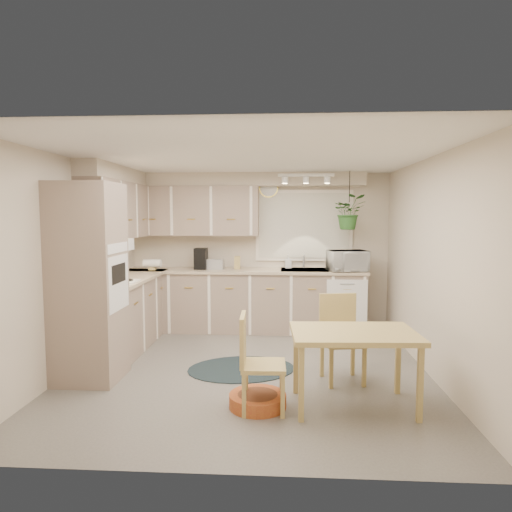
# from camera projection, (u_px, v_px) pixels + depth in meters

# --- Properties ---
(floor) EXTENTS (4.20, 4.20, 0.00)m
(floor) POSITION_uv_depth(u_px,v_px,m) (249.00, 370.00, 5.19)
(floor) COLOR slate
(floor) RESTS_ON ground
(ceiling) EXTENTS (4.20, 4.20, 0.00)m
(ceiling) POSITION_uv_depth(u_px,v_px,m) (249.00, 157.00, 4.98)
(ceiling) COLOR white
(ceiling) RESTS_ON wall_back
(wall_back) EXTENTS (4.00, 0.04, 2.40)m
(wall_back) POSITION_uv_depth(u_px,v_px,m) (259.00, 251.00, 7.17)
(wall_back) COLOR beige
(wall_back) RESTS_ON floor
(wall_front) EXTENTS (4.00, 0.04, 2.40)m
(wall_front) POSITION_uv_depth(u_px,v_px,m) (224.00, 301.00, 3.00)
(wall_front) COLOR beige
(wall_front) RESTS_ON floor
(wall_left) EXTENTS (0.04, 4.20, 2.40)m
(wall_left) POSITION_uv_depth(u_px,v_px,m) (74.00, 264.00, 5.21)
(wall_left) COLOR beige
(wall_left) RESTS_ON floor
(wall_right) EXTENTS (0.04, 4.20, 2.40)m
(wall_right) POSITION_uv_depth(u_px,v_px,m) (432.00, 267.00, 4.96)
(wall_right) COLOR beige
(wall_right) RESTS_ON floor
(base_cab_left) EXTENTS (0.60, 1.85, 0.90)m
(base_cab_left) POSITION_uv_depth(u_px,v_px,m) (128.00, 313.00, 6.12)
(base_cab_left) COLOR gray
(base_cab_left) RESTS_ON floor
(base_cab_back) EXTENTS (3.60, 0.60, 0.90)m
(base_cab_back) POSITION_uv_depth(u_px,v_px,m) (245.00, 301.00, 6.95)
(base_cab_back) COLOR gray
(base_cab_back) RESTS_ON floor
(counter_left) EXTENTS (0.64, 1.89, 0.04)m
(counter_left) POSITION_uv_depth(u_px,v_px,m) (128.00, 278.00, 6.08)
(counter_left) COLOR tan
(counter_left) RESTS_ON base_cab_left
(counter_back) EXTENTS (3.64, 0.64, 0.04)m
(counter_back) POSITION_uv_depth(u_px,v_px,m) (245.00, 271.00, 6.90)
(counter_back) COLOR tan
(counter_back) RESTS_ON base_cab_back
(oven_stack) EXTENTS (0.65, 0.65, 2.10)m
(oven_stack) POSITION_uv_depth(u_px,v_px,m) (89.00, 283.00, 4.83)
(oven_stack) COLOR gray
(oven_stack) RESTS_ON floor
(wall_oven_face) EXTENTS (0.02, 0.56, 0.58)m
(wall_oven_face) POSITION_uv_depth(u_px,v_px,m) (118.00, 283.00, 4.81)
(wall_oven_face) COLOR white
(wall_oven_face) RESTS_ON oven_stack
(upper_cab_left) EXTENTS (0.35, 2.00, 0.75)m
(upper_cab_left) POSITION_uv_depth(u_px,v_px,m) (119.00, 210.00, 6.13)
(upper_cab_left) COLOR gray
(upper_cab_left) RESTS_ON wall_left
(upper_cab_back) EXTENTS (2.00, 0.35, 0.75)m
(upper_cab_back) POSITION_uv_depth(u_px,v_px,m) (193.00, 211.00, 7.00)
(upper_cab_back) COLOR gray
(upper_cab_back) RESTS_ON wall_back
(soffit_left) EXTENTS (0.30, 2.00, 0.20)m
(soffit_left) POSITION_uv_depth(u_px,v_px,m) (117.00, 175.00, 6.09)
(soffit_left) COLOR beige
(soffit_left) RESTS_ON wall_left
(soffit_back) EXTENTS (3.60, 0.30, 0.20)m
(soffit_back) POSITION_uv_depth(u_px,v_px,m) (245.00, 180.00, 6.94)
(soffit_back) COLOR beige
(soffit_back) RESTS_ON wall_back
(cooktop) EXTENTS (0.52, 0.58, 0.02)m
(cooktop) POSITION_uv_depth(u_px,v_px,m) (112.00, 283.00, 5.51)
(cooktop) COLOR white
(cooktop) RESTS_ON counter_left
(range_hood) EXTENTS (0.40, 0.60, 0.14)m
(range_hood) POSITION_uv_depth(u_px,v_px,m) (110.00, 245.00, 5.47)
(range_hood) COLOR white
(range_hood) RESTS_ON upper_cab_left
(window_blinds) EXTENTS (1.40, 0.02, 1.00)m
(window_blinds) POSITION_uv_depth(u_px,v_px,m) (304.00, 226.00, 7.06)
(window_blinds) COLOR silver
(window_blinds) RESTS_ON wall_back
(window_frame) EXTENTS (1.50, 0.02, 1.10)m
(window_frame) POSITION_uv_depth(u_px,v_px,m) (304.00, 226.00, 7.07)
(window_frame) COLOR white
(window_frame) RESTS_ON wall_back
(sink) EXTENTS (0.70, 0.48, 0.10)m
(sink) POSITION_uv_depth(u_px,v_px,m) (304.00, 273.00, 6.86)
(sink) COLOR #ADAFB5
(sink) RESTS_ON counter_back
(dishwasher_front) EXTENTS (0.58, 0.02, 0.83)m
(dishwasher_front) POSITION_uv_depth(u_px,v_px,m) (347.00, 308.00, 6.56)
(dishwasher_front) COLOR white
(dishwasher_front) RESTS_ON base_cab_back
(track_light_bar) EXTENTS (0.80, 0.04, 0.04)m
(track_light_bar) POSITION_uv_depth(u_px,v_px,m) (306.00, 175.00, 6.48)
(track_light_bar) COLOR white
(track_light_bar) RESTS_ON ceiling
(wall_clock) EXTENTS (0.30, 0.03, 0.30)m
(wall_clock) POSITION_uv_depth(u_px,v_px,m) (269.00, 188.00, 7.05)
(wall_clock) COLOR gold
(wall_clock) RESTS_ON wall_back
(dining_table) EXTENTS (1.16, 0.80, 0.71)m
(dining_table) POSITION_uv_depth(u_px,v_px,m) (353.00, 369.00, 4.18)
(dining_table) COLOR tan
(dining_table) RESTS_ON floor
(chair_left) EXTENTS (0.42, 0.42, 0.88)m
(chair_left) POSITION_uv_depth(u_px,v_px,m) (264.00, 363.00, 4.10)
(chair_left) COLOR tan
(chair_left) RESTS_ON floor
(chair_back) EXTENTS (0.50, 0.50, 0.91)m
(chair_back) POSITION_uv_depth(u_px,v_px,m) (343.00, 339.00, 4.80)
(chair_back) COLOR tan
(chair_back) RESTS_ON floor
(braided_rug) EXTENTS (1.40, 1.16, 0.01)m
(braided_rug) POSITION_uv_depth(u_px,v_px,m) (241.00, 369.00, 5.22)
(braided_rug) COLOR black
(braided_rug) RESTS_ON floor
(pet_bed) EXTENTS (0.63, 0.63, 0.12)m
(pet_bed) POSITION_uv_depth(u_px,v_px,m) (258.00, 401.00, 4.19)
(pet_bed) COLOR #AC6022
(pet_bed) RESTS_ON floor
(microwave) EXTENTS (0.60, 0.43, 0.37)m
(microwave) POSITION_uv_depth(u_px,v_px,m) (347.00, 258.00, 6.70)
(microwave) COLOR white
(microwave) RESTS_ON counter_back
(soap_bottle) EXTENTS (0.11, 0.22, 0.10)m
(soap_bottle) POSITION_uv_depth(u_px,v_px,m) (288.00, 265.00, 7.01)
(soap_bottle) COLOR white
(soap_bottle) RESTS_ON counter_back
(hanging_plant) EXTENTS (0.49, 0.54, 0.40)m
(hanging_plant) POSITION_uv_depth(u_px,v_px,m) (349.00, 216.00, 6.64)
(hanging_plant) COLOR #2B5E25
(hanging_plant) RESTS_ON ceiling
(coffee_maker) EXTENTS (0.18, 0.22, 0.32)m
(coffee_maker) POSITION_uv_depth(u_px,v_px,m) (201.00, 259.00, 6.94)
(coffee_maker) COLOR black
(coffee_maker) RESTS_ON counter_back
(toaster) EXTENTS (0.26, 0.16, 0.15)m
(toaster) POSITION_uv_depth(u_px,v_px,m) (216.00, 264.00, 6.95)
(toaster) COLOR #ADAFB5
(toaster) RESTS_ON counter_back
(knife_block) EXTENTS (0.09, 0.09, 0.20)m
(knife_block) POSITION_uv_depth(u_px,v_px,m) (237.00, 263.00, 6.96)
(knife_block) COLOR tan
(knife_block) RESTS_ON counter_back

